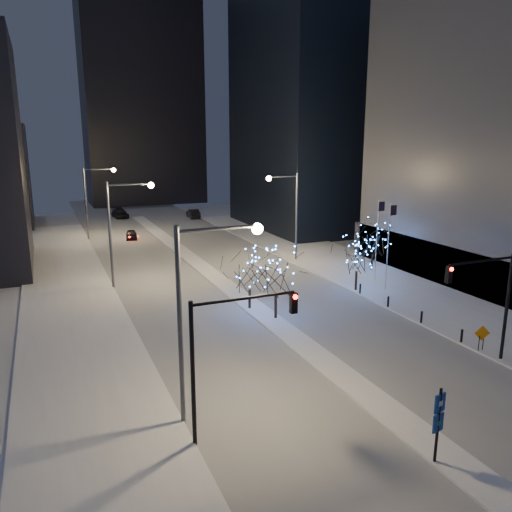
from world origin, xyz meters
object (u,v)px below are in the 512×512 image
street_lamp_east (289,205)px  holiday_tree_median_far (250,272)px  construction_sign (482,335)px  holiday_tree_median_near (276,271)px  traffic_signal_west (225,344)px  car_far (120,213)px  wayfinding_sign (438,418)px  car_mid (193,214)px  car_near (131,235)px  holiday_tree_plaza_far (373,239)px  street_lamp_w_far (93,193)px  traffic_signal_east (490,292)px  street_lamp_w_mid (121,220)px  street_lamp_w_near (201,296)px  holiday_tree_plaza_near (357,256)px

street_lamp_east → holiday_tree_median_far: size_ratio=2.04×
street_lamp_east → construction_sign: bearing=-89.5°
holiday_tree_median_near → traffic_signal_west: bearing=-123.7°
car_far → wayfinding_sign: (2.10, -76.12, 1.42)m
wayfinding_sign → construction_sign: size_ratio=2.08×
car_mid → car_near: bearing=51.8°
holiday_tree_median_near → wayfinding_sign: bearing=-94.0°
car_mid → holiday_tree_plaza_far: bearing=103.1°
street_lamp_w_far → holiday_tree_median_near: bearing=-76.3°
car_far → holiday_tree_median_near: (3.42, -57.27, 3.09)m
car_near → holiday_tree_median_far: (3.91, -33.93, 2.59)m
street_lamp_east → traffic_signal_east: bearing=-92.3°
street_lamp_east → car_near: size_ratio=2.67×
street_lamp_w_far → wayfinding_sign: bearing=-82.0°
car_mid → wayfinding_sign: wayfinding_sign is taller
traffic_signal_west → car_near: (4.05, 50.26, -4.12)m
car_mid → traffic_signal_west: bearing=78.5°
car_near → construction_sign: construction_sign is taller
street_lamp_w_mid → holiday_tree_median_near: 16.77m
holiday_tree_plaza_far → car_far: bearing=111.8°
car_near → holiday_tree_median_far: 34.26m
traffic_signal_east → holiday_tree_median_near: 15.02m
street_lamp_w_near → street_lamp_east: size_ratio=1.00×
holiday_tree_plaza_far → construction_sign: holiday_tree_plaza_far is taller
holiday_tree_median_far → street_lamp_w_near: bearing=-120.6°
street_lamp_w_mid → street_lamp_w_far: 25.00m
street_lamp_east → car_near: 25.56m
street_lamp_w_far → traffic_signal_east: street_lamp_w_far is taller
street_lamp_east → holiday_tree_median_near: (-9.58, -16.61, -2.56)m
street_lamp_w_near → car_near: (4.55, 48.25, -5.86)m
car_near → car_mid: size_ratio=0.79×
car_near → holiday_tree_median_near: size_ratio=0.65×
street_lamp_w_near → street_lamp_east: (19.02, 28.00, -0.05)m
car_mid → holiday_tree_plaza_far: 43.40m
holiday_tree_median_far → street_lamp_w_mid: bearing=128.4°
holiday_tree_plaza_near → holiday_tree_plaza_far: bearing=43.7°
traffic_signal_west → holiday_tree_plaza_near: 25.57m
street_lamp_w_mid → traffic_signal_east: street_lamp_w_mid is taller
street_lamp_east → construction_sign: 28.06m
construction_sign → street_lamp_w_mid: bearing=150.3°
street_lamp_w_far → holiday_tree_plaza_near: street_lamp_w_far is taller
street_lamp_w_near → street_lamp_w_far: same height
street_lamp_w_mid → street_lamp_east: (19.02, 3.00, -0.05)m
street_lamp_east → wayfinding_sign: 37.34m
car_near → car_far: bearing=94.6°
car_mid → wayfinding_sign: 71.47m
holiday_tree_plaza_far → street_lamp_w_near: bearing=-140.7°
street_lamp_w_far → car_mid: (17.94, 13.33, -5.72)m
car_near → holiday_tree_median_far: holiday_tree_median_far is taller
traffic_signal_west → holiday_tree_median_far: 18.22m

